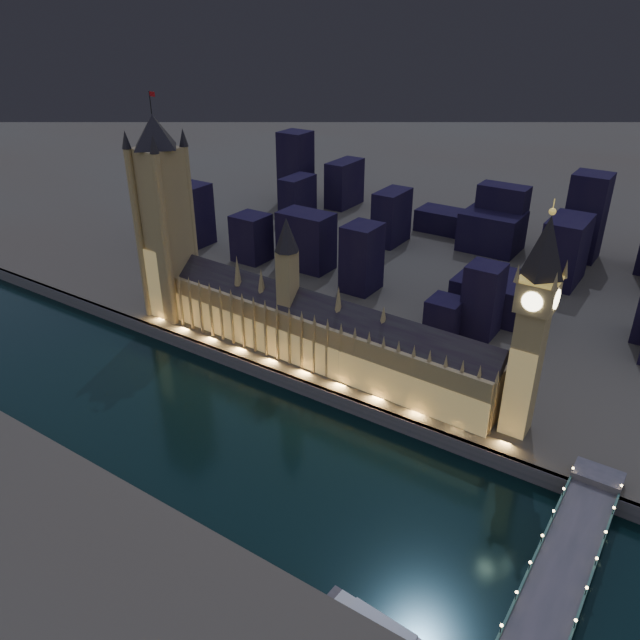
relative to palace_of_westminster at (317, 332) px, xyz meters
The scene contains 9 objects.
ground_plane 67.16m from the palace_of_westminster, 88.80° to the right, with size 2000.00×2000.00×0.00m, color black.
north_bank 458.80m from the palace_of_westminster, 89.84° to the left, with size 2000.00×960.00×8.00m, color brown.
embankment_wall 30.54m from the palace_of_westminster, 86.42° to the right, with size 2000.00×2.50×8.00m, color #46484B.
palace_of_westminster is the anchor object (origin of this frame).
victoria_tower 118.66m from the palace_of_westminster, behind, with size 31.68×31.68×132.48m.
elizabeth_tower 117.14m from the palace_of_westminster, ahead, with size 18.00×18.00×108.53m.
westminster_bridge 163.93m from the palace_of_westminster, 23.63° to the right, with size 19.36×113.00×15.90m.
river_boat 161.57m from the palace_of_westminster, 48.60° to the right, with size 45.27×13.39×4.50m.
city_backdrop 184.23m from the palace_of_westminster, 80.88° to the left, with size 463.31×215.63×66.91m.
Camera 1 is at (162.24, -180.86, 184.41)m, focal length 35.00 mm.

